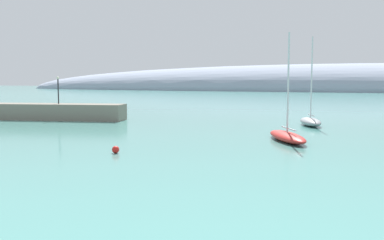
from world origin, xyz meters
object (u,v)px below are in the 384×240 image
object	(u,v)px
harbor_lamp_post	(58,87)
sailboat_grey_near_shore	(310,121)
sailboat_red_mid_mooring	(287,136)
mooring_buoy_red	(116,150)

from	to	relation	value
harbor_lamp_post	sailboat_grey_near_shore	bearing A→B (deg)	8.42
sailboat_red_mid_mooring	mooring_buoy_red	size ratio (longest dim) A/B	17.44
mooring_buoy_red	harbor_lamp_post	distance (m)	29.12
sailboat_red_mid_mooring	mooring_buoy_red	world-z (taller)	sailboat_red_mid_mooring
sailboat_grey_near_shore	mooring_buoy_red	bearing A→B (deg)	135.72
mooring_buoy_red	harbor_lamp_post	size ratio (longest dim) A/B	0.15
harbor_lamp_post	mooring_buoy_red	bearing A→B (deg)	-43.14
harbor_lamp_post	sailboat_red_mid_mooring	bearing A→B (deg)	-15.69
mooring_buoy_red	harbor_lamp_post	world-z (taller)	harbor_lamp_post
sailboat_red_mid_mooring	mooring_buoy_red	xyz separation A→B (m)	(-10.80, -10.76, -0.22)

